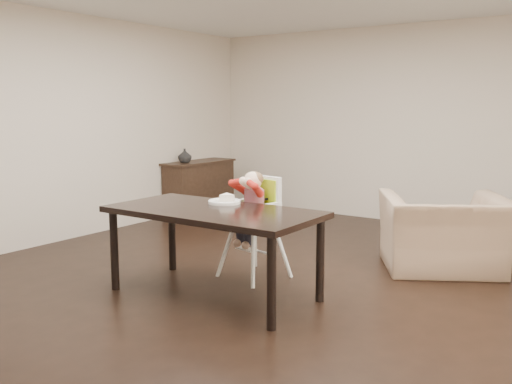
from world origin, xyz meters
TOP-DOWN VIEW (x-y plane):
  - ground at (0.00, 0.00)m, footprint 7.00×7.00m
  - room_walls at (0.00, 0.00)m, footprint 6.02×7.02m
  - dining_table at (-0.23, -0.44)m, footprint 1.80×0.90m
  - high_chair at (-0.25, 0.21)m, footprint 0.50×0.50m
  - plate at (-0.32, -0.16)m, footprint 0.34×0.34m
  - armchair at (1.15, 1.41)m, footprint 1.36×1.21m
  - sideboard at (-2.78, 2.40)m, footprint 0.44×1.26m
  - vase at (-2.78, 2.09)m, footprint 0.25×0.25m

SIDE VIEW (x-z plane):
  - ground at x=0.00m, z-range 0.00..0.00m
  - sideboard at x=-2.78m, z-range 0.00..0.79m
  - armchair at x=1.15m, z-range 0.00..1.00m
  - dining_table at x=-0.23m, z-range 0.30..1.05m
  - high_chair at x=-0.25m, z-range 0.21..1.21m
  - plate at x=-0.32m, z-range 0.74..0.82m
  - vase at x=-2.78m, z-range 0.79..0.99m
  - room_walls at x=0.00m, z-range 0.50..3.21m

